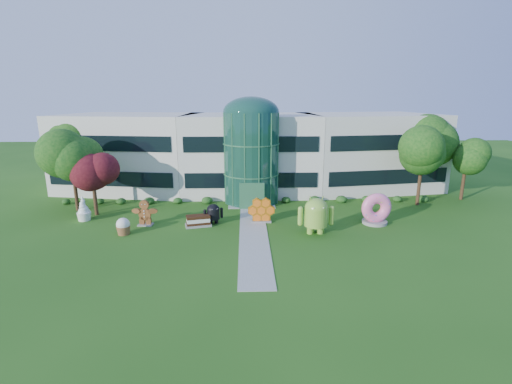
{
  "coord_description": "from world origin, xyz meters",
  "views": [
    {
      "loc": [
        -0.67,
        -28.12,
        11.43
      ],
      "look_at": [
        0.34,
        6.0,
        2.6
      ],
      "focal_mm": 26.0,
      "sensor_mm": 36.0,
      "label": 1
    }
  ],
  "objects_px": {
    "android_black": "(213,212)",
    "android_green": "(316,213)",
    "donut": "(376,208)",
    "gingerbread": "(145,213)"
  },
  "relations": [
    {
      "from": "android_black",
      "to": "gingerbread",
      "type": "relative_size",
      "value": 0.83
    },
    {
      "from": "donut",
      "to": "android_green",
      "type": "bearing_deg",
      "value": -163.09
    },
    {
      "from": "android_green",
      "to": "android_black",
      "type": "distance_m",
      "value": 9.45
    },
    {
      "from": "android_green",
      "to": "gingerbread",
      "type": "relative_size",
      "value": 1.41
    },
    {
      "from": "donut",
      "to": "gingerbread",
      "type": "distance_m",
      "value": 21.13
    },
    {
      "from": "android_black",
      "to": "donut",
      "type": "bearing_deg",
      "value": -21.26
    },
    {
      "from": "android_black",
      "to": "android_green",
      "type": "bearing_deg",
      "value": -37.43
    },
    {
      "from": "android_black",
      "to": "gingerbread",
      "type": "distance_m",
      "value": 6.19
    },
    {
      "from": "android_black",
      "to": "donut",
      "type": "distance_m",
      "value": 14.95
    },
    {
      "from": "android_black",
      "to": "gingerbread",
      "type": "height_order",
      "value": "gingerbread"
    }
  ]
}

